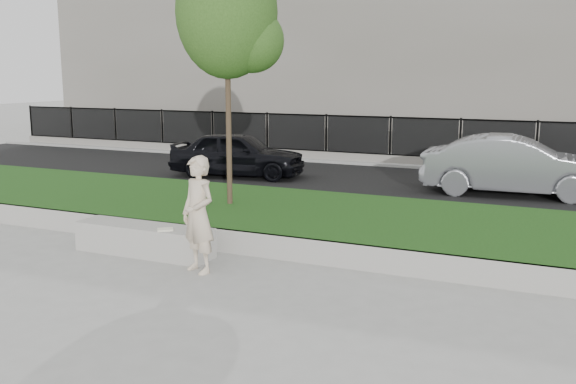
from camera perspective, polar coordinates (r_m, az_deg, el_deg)
The scene contains 13 objects.
ground at distance 9.87m, azimuth -6.50°, elevation -7.13°, with size 90.00×90.00×0.00m, color gray.
grass_bank at distance 12.40m, azimuth 0.58°, elevation -2.42°, with size 34.00×4.00×0.40m, color black.
grass_kerb at distance 10.68m, azimuth -3.67°, elevation -4.59°, with size 34.00×0.08×0.40m, color gray.
street at distance 17.51m, azimuth 7.84°, elevation 0.74°, with size 34.00×7.00×0.04m, color black.
far_pavement at distance 21.81m, azimuth 11.23°, elevation 2.69°, with size 34.00×3.00×0.12m, color gray.
iron_fence at distance 20.78m, azimuth 10.64°, elevation 3.67°, with size 32.00×0.30×1.50m.
building_facade at distance 28.54m, azimuth 14.92°, elevation 14.32°, with size 34.00×10.00×10.00m, color slate.
stone_bench at distance 10.99m, azimuth -12.65°, elevation -4.14°, with size 2.43×0.61×0.50m, color gray.
man at distance 9.72m, azimuth -7.97°, elevation -2.01°, with size 0.65×0.43×1.78m, color beige.
book at distance 10.49m, azimuth -10.86°, elevation -3.29°, with size 0.25×0.18×0.03m, color #ECE9CC.
young_tree at distance 12.70m, azimuth -5.10°, elevation 15.25°, with size 2.04×1.95×4.99m.
car_dark at distance 18.39m, azimuth -4.49°, elevation 3.40°, with size 1.54×3.84×1.31m, color black.
car_silver at distance 16.49m, azimuth 19.51°, elevation 2.22°, with size 1.53×4.38×1.44m, color gray.
Camera 1 is at (4.85, -8.06, 3.00)m, focal length 40.00 mm.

